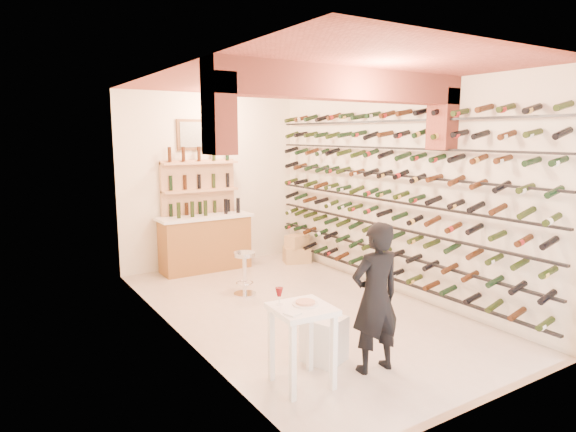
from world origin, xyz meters
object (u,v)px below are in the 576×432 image
object	(u,v)px
back_counter	(205,241)
person	(375,298)
tasting_table	(302,321)
wine_rack	(383,194)
crate_lower	(297,255)
chrome_barstool	(245,270)
white_stool	(324,339)

from	to	relation	value
back_counter	person	world-z (taller)	person
tasting_table	wine_rack	bearing A→B (deg)	37.93
back_counter	crate_lower	xyz separation A→B (m)	(1.70, -0.45, -0.38)
tasting_table	crate_lower	xyz separation A→B (m)	(2.57, 4.00, -0.51)
chrome_barstool	crate_lower	distance (m)	2.16
person	crate_lower	size ratio (longest dim) A/B	3.18
back_counter	white_stool	bearing A→B (deg)	-94.99
crate_lower	white_stool	bearing A→B (deg)	-119.17
back_counter	tasting_table	world-z (taller)	back_counter
wine_rack	back_counter	size ratio (longest dim) A/B	3.35
wine_rack	chrome_barstool	size ratio (longest dim) A/B	8.45
tasting_table	crate_lower	world-z (taller)	tasting_table
back_counter	crate_lower	size ratio (longest dim) A/B	3.41
back_counter	chrome_barstool	world-z (taller)	back_counter
wine_rack	crate_lower	size ratio (longest dim) A/B	11.42
white_stool	tasting_table	bearing A→B (deg)	-148.72
person	chrome_barstool	world-z (taller)	person
white_stool	chrome_barstool	distance (m)	2.49
wine_rack	tasting_table	bearing A→B (deg)	-146.30
tasting_table	person	size ratio (longest dim) A/B	0.62
white_stool	crate_lower	size ratio (longest dim) A/B	0.99
tasting_table	person	distance (m)	0.84
person	chrome_barstool	distance (m)	2.96
chrome_barstool	crate_lower	xyz separation A→B (m)	(1.76, 1.22, -0.24)
back_counter	white_stool	size ratio (longest dim) A/B	3.44
wine_rack	tasting_table	world-z (taller)	wine_rack
back_counter	person	xyz separation A→B (m)	(-0.05, -4.60, 0.26)
white_stool	chrome_barstool	size ratio (longest dim) A/B	0.73
wine_rack	white_stool	world-z (taller)	wine_rack
back_counter	chrome_barstool	xyz separation A→B (m)	(-0.06, -1.67, -0.14)
white_stool	wine_rack	bearing A→B (deg)	34.24
crate_lower	back_counter	bearing A→B (deg)	165.23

